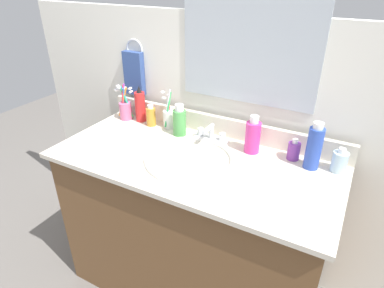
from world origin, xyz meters
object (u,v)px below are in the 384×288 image
Objects in this scene: bottle_gel_clear at (340,161)px; cup_white_ceramic at (170,118)px; bottle_soap_pink at (253,136)px; bottle_toner_green at (179,121)px; cup_pink at (125,109)px; hand_towel at (134,73)px; bottle_cream_purple at (294,151)px; faucet at (211,135)px; bottle_oil_amber at (151,116)px; bottle_shampoo_blue at (314,147)px; bottle_spray_red at (140,106)px.

cup_white_ceramic is at bearing 177.98° from bottle_gel_clear.
bottle_soap_pink is 1.10× the size of bottle_toner_green.
bottle_gel_clear is at bearing -0.14° from cup_pink.
cup_pink reaches higher than bottle_soap_pink.
bottle_soap_pink is (0.69, -0.11, -0.15)m from hand_towel.
hand_towel is at bearing 174.46° from bottle_cream_purple.
bottle_oil_amber is (-0.33, 0.01, 0.02)m from faucet.
bottle_shampoo_blue is 1.02× the size of cup_pink.
bottle_cream_purple is at bearing 0.42° from cup_pink.
bottle_toner_green reaches higher than bottle_cream_purple.
hand_towel is at bearing 165.47° from cup_white_ceramic.
bottle_toner_green is at bearing -176.82° from bottle_cream_purple.
hand_towel is 2.04× the size of bottle_oil_amber.
bottle_gel_clear is 1.10× the size of bottle_cream_purple.
bottle_soap_pink is (0.53, -0.02, 0.02)m from bottle_oil_amber.
faucet is 0.42m from bottle_spray_red.
bottle_gel_clear is at bearing -1.29° from bottle_spray_red.
hand_towel is 1.19× the size of bottle_spray_red.
bottle_shampoo_blue is at bearing -0.28° from bottle_toner_green.
hand_towel reaches higher than bottle_spray_red.
bottle_shampoo_blue reaches higher than bottle_toner_green.
hand_towel is 0.71m from bottle_soap_pink.
bottle_shampoo_blue is 0.60m from bottle_toner_green.
hand_towel is 1.05m from bottle_gel_clear.
faucet is at bearing -4.02° from bottle_spray_red.
bottle_shampoo_blue is 0.69m from cup_white_ceramic.
cup_white_ceramic reaches higher than bottle_gel_clear.
bottle_shampoo_blue is at bearing -2.04° from faucet.
bottle_spray_red is 0.61m from bottle_soap_pink.
faucet is 0.45m from bottle_shampoo_blue.
bottle_gel_clear is at bearing 2.34° from bottle_soap_pink.
bottle_gel_clear is (0.54, 0.01, 0.02)m from faucet.
cup_white_ceramic is (-0.44, 0.04, -0.02)m from bottle_soap_pink.
cup_white_ceramic is at bearing 2.11° from bottle_spray_red.
faucet is at bearing 178.06° from bottle_soap_pink.
hand_towel is 2.43× the size of bottle_cream_purple.
bottle_gel_clear is (1.03, -0.09, -0.18)m from hand_towel.
bottle_toner_green is (-0.52, -0.03, 0.03)m from bottle_cream_purple.
cup_white_ceramic reaches higher than bottle_toner_green.
hand_towel is at bearing 137.95° from bottle_spray_red.
hand_towel is 0.25m from bottle_oil_amber.
bottle_soap_pink is 1.83× the size of bottle_cream_purple.
bottle_oil_amber is 0.58× the size of bottle_spray_red.
hand_towel is 0.17m from bottle_spray_red.
bottle_shampoo_blue reaches higher than bottle_oil_amber.
bottle_oil_amber is 0.65× the size of bottle_soap_pink.
bottle_oil_amber is 0.16m from cup_pink.
bottle_soap_pink is at bearing -172.34° from bottle_cream_purple.
bottle_spray_red is at bearing 12.96° from cup_pink.
bottle_shampoo_blue is 1.94× the size of bottle_gel_clear.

